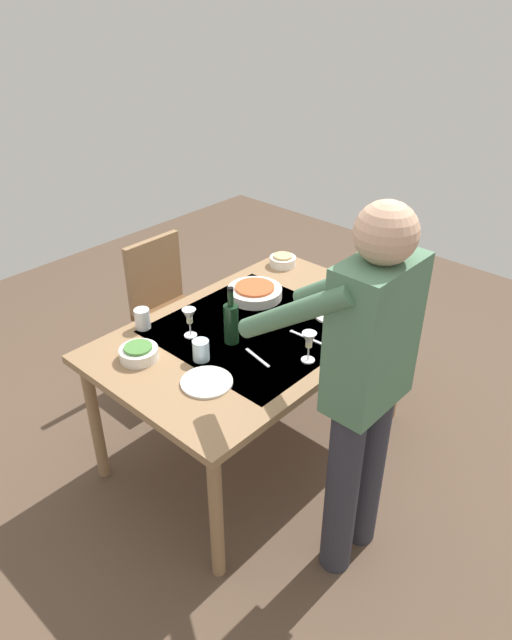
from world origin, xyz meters
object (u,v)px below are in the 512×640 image
(wine_glass_right, at_px, (309,342))
(water_cup_far_left, at_px, (201,350))
(wine_bottle, at_px, (231,322))
(serving_bowl_pasta, at_px, (255,292))
(dining_table, at_px, (256,340))
(side_bowl_salad, at_px, (139,353))
(person_server, at_px, (363,381))
(wine_glass_left, at_px, (189,318))
(water_cup_near_right, at_px, (142,319))
(dinner_plate_far, at_px, (207,382))
(water_cup_near_left, at_px, (336,344))
(dinner_plate_near, at_px, (335,314))
(chair_near, at_px, (166,301))
(side_bowl_bread, at_px, (283,260))

(wine_glass_right, distance_m, water_cup_far_left, 0.50)
(wine_bottle, height_order, serving_bowl_pasta, wine_bottle)
(wine_glass_right, bearing_deg, water_cup_far_left, -48.63)
(dining_table, distance_m, side_bowl_salad, 0.61)
(person_server, xyz_separation_m, water_cup_far_left, (0.14, -0.78, -0.14))
(dining_table, xyz_separation_m, wine_bottle, (0.17, -0.01, 0.18))
(person_server, height_order, wine_glass_left, person_server)
(water_cup_near_right, bearing_deg, dinner_plate_far, 80.15)
(water_cup_near_left, distance_m, water_cup_near_right, 0.97)
(wine_glass_right, bearing_deg, side_bowl_salad, -48.67)
(person_server, distance_m, dinner_plate_near, 0.84)
(dining_table, xyz_separation_m, wine_glass_left, (0.27, -0.19, 0.18))
(chair_near, bearing_deg, person_server, 77.57)
(side_bowl_salad, relative_size, dinner_plate_near, 0.78)
(water_cup_far_left, xyz_separation_m, dinner_plate_far, (0.11, 0.15, -0.04))
(dining_table, bearing_deg, wine_glass_right, 83.30)
(side_bowl_salad, relative_size, dinner_plate_far, 0.78)
(water_cup_near_left, distance_m, dinner_plate_far, 0.64)
(water_cup_near_right, relative_size, side_bowl_salad, 0.59)
(dining_table, height_order, serving_bowl_pasta, serving_bowl_pasta)
(dining_table, height_order, wine_bottle, wine_bottle)
(person_server, distance_m, dinner_plate_far, 0.70)
(dinner_plate_near, bearing_deg, serving_bowl_pasta, -71.75)
(wine_glass_left, distance_m, side_bowl_salad, 0.30)
(water_cup_far_left, bearing_deg, water_cup_near_right, -88.69)
(person_server, relative_size, dinner_plate_near, 7.34)
(chair_near, xyz_separation_m, wine_glass_right, (0.18, 1.26, 0.34))
(dinner_plate_near, bearing_deg, person_server, 42.35)
(serving_bowl_pasta, bearing_deg, water_cup_near_right, -18.08)
(wine_glass_left, distance_m, dinner_plate_near, 0.77)
(wine_bottle, bearing_deg, wine_glass_right, 108.57)
(water_cup_near_left, height_order, dinner_plate_near, water_cup_near_left)
(chair_near, height_order, serving_bowl_pasta, chair_near)
(serving_bowl_pasta, distance_m, side_bowl_salad, 0.79)
(serving_bowl_pasta, bearing_deg, side_bowl_bread, -160.39)
(water_cup_near_right, distance_m, side_bowl_salad, 0.27)
(chair_near, distance_m, dinner_plate_far, 1.23)
(side_bowl_salad, height_order, dinner_plate_near, side_bowl_salad)
(side_bowl_bread, bearing_deg, wine_glass_right, 46.89)
(side_bowl_bread, bearing_deg, dinner_plate_far, 24.68)
(dining_table, distance_m, wine_bottle, 0.25)
(side_bowl_salad, bearing_deg, side_bowl_bread, -172.97)
(dining_table, bearing_deg, dinner_plate_near, 150.48)
(dinner_plate_near, bearing_deg, dinner_plate_far, -4.65)
(water_cup_near_right, relative_size, water_cup_far_left, 1.04)
(person_server, relative_size, side_bowl_salad, 9.38)
(water_cup_far_left, height_order, dinner_plate_far, water_cup_far_left)
(side_bowl_bread, relative_size, dinner_plate_near, 0.70)
(dining_table, bearing_deg, water_cup_near_left, 102.54)
(water_cup_far_left, bearing_deg, side_bowl_salad, -48.74)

